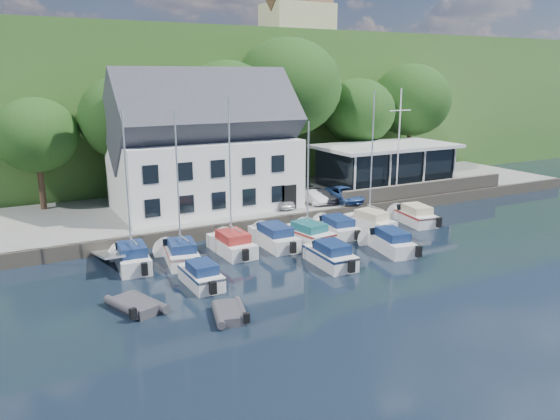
{
  "coord_description": "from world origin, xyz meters",
  "views": [
    {
      "loc": [
        -22.25,
        -24.5,
        11.5
      ],
      "look_at": [
        -4.2,
        9.0,
        2.04
      ],
      "focal_mm": 35.0,
      "sensor_mm": 36.0,
      "label": 1
    }
  ],
  "objects_px": {
    "flagpole": "(399,143)",
    "boat_r1_2": "(230,185)",
    "boat_r1_6": "(371,169)",
    "dinghy_1": "(229,311)",
    "car_silver": "(277,200)",
    "car_white": "(313,197)",
    "boat_r1_3": "(273,235)",
    "dinghy_0": "(136,303)",
    "boat_r1_4": "(308,180)",
    "club_pavilion": "(385,166)",
    "car_blue": "(344,194)",
    "boat_r1_7": "(414,214)",
    "boat_r2_3": "(390,240)",
    "boat_r1_0": "(127,192)",
    "car_dgrey": "(320,196)",
    "boat_r1_5": "(336,225)",
    "boat_r1_1": "(178,193)",
    "boat_r2_2": "(330,253)",
    "boat_r2_0": "(201,273)",
    "harbor_building": "(205,154)"
  },
  "relations": [
    {
      "from": "car_silver",
      "to": "dinghy_0",
      "type": "distance_m",
      "value": 19.2
    },
    {
      "from": "boat_r1_5",
      "to": "boat_r1_6",
      "type": "relative_size",
      "value": 0.66
    },
    {
      "from": "boat_r1_0",
      "to": "dinghy_1",
      "type": "relative_size",
      "value": 3.45
    },
    {
      "from": "car_blue",
      "to": "boat_r1_7",
      "type": "height_order",
      "value": "car_blue"
    },
    {
      "from": "club_pavilion",
      "to": "boat_r1_4",
      "type": "distance_m",
      "value": 16.6
    },
    {
      "from": "harbor_building",
      "to": "boat_r1_7",
      "type": "height_order",
      "value": "harbor_building"
    },
    {
      "from": "boat_r1_7",
      "to": "car_white",
      "type": "bearing_deg",
      "value": 143.08
    },
    {
      "from": "car_silver",
      "to": "boat_r1_6",
      "type": "relative_size",
      "value": 0.37
    },
    {
      "from": "dinghy_0",
      "to": "club_pavilion",
      "type": "bearing_deg",
      "value": 8.32
    },
    {
      "from": "car_silver",
      "to": "car_dgrey",
      "type": "bearing_deg",
      "value": -7.59
    },
    {
      "from": "car_dgrey",
      "to": "car_silver",
      "type": "bearing_deg",
      "value": 169.64
    },
    {
      "from": "flagpole",
      "to": "boat_r1_2",
      "type": "height_order",
      "value": "flagpole"
    },
    {
      "from": "boat_r1_3",
      "to": "boat_r1_6",
      "type": "distance_m",
      "value": 9.13
    },
    {
      "from": "club_pavilion",
      "to": "dinghy_1",
      "type": "height_order",
      "value": "club_pavilion"
    },
    {
      "from": "club_pavilion",
      "to": "car_blue",
      "type": "distance_m",
      "value": 7.76
    },
    {
      "from": "car_silver",
      "to": "boat_r2_0",
      "type": "distance_m",
      "value": 15.15
    },
    {
      "from": "boat_r1_2",
      "to": "car_silver",
      "type": "bearing_deg",
      "value": 41.33
    },
    {
      "from": "boat_r1_5",
      "to": "car_white",
      "type": "bearing_deg",
      "value": 80.95
    },
    {
      "from": "dinghy_1",
      "to": "boat_r1_2",
      "type": "bearing_deg",
      "value": 80.77
    },
    {
      "from": "boat_r1_1",
      "to": "boat_r2_2",
      "type": "relative_size",
      "value": 1.59
    },
    {
      "from": "boat_r1_6",
      "to": "boat_r2_2",
      "type": "height_order",
      "value": "boat_r1_6"
    },
    {
      "from": "car_blue",
      "to": "boat_r1_7",
      "type": "bearing_deg",
      "value": -56.19
    },
    {
      "from": "boat_r1_0",
      "to": "boat_r2_3",
      "type": "distance_m",
      "value": 17.23
    },
    {
      "from": "boat_r1_3",
      "to": "boat_r1_5",
      "type": "height_order",
      "value": "boat_r1_3"
    },
    {
      "from": "car_silver",
      "to": "dinghy_1",
      "type": "relative_size",
      "value": 1.27
    },
    {
      "from": "boat_r1_6",
      "to": "dinghy_1",
      "type": "height_order",
      "value": "boat_r1_6"
    },
    {
      "from": "club_pavilion",
      "to": "boat_r1_2",
      "type": "height_order",
      "value": "boat_r1_2"
    },
    {
      "from": "car_white",
      "to": "dinghy_0",
      "type": "bearing_deg",
      "value": -147.72
    },
    {
      "from": "boat_r1_7",
      "to": "boat_r1_4",
      "type": "bearing_deg",
      "value": -169.01
    },
    {
      "from": "boat_r1_6",
      "to": "dinghy_0",
      "type": "xyz_separation_m",
      "value": [
        -19.25,
        -6.2,
        -4.36
      ]
    },
    {
      "from": "boat_r1_4",
      "to": "dinghy_0",
      "type": "bearing_deg",
      "value": -166.07
    },
    {
      "from": "car_silver",
      "to": "car_white",
      "type": "distance_m",
      "value": 3.27
    },
    {
      "from": "car_silver",
      "to": "boat_r1_5",
      "type": "relative_size",
      "value": 0.57
    },
    {
      "from": "car_white",
      "to": "boat_r2_2",
      "type": "bearing_deg",
      "value": -118.62
    },
    {
      "from": "boat_r1_4",
      "to": "boat_r1_5",
      "type": "relative_size",
      "value": 1.43
    },
    {
      "from": "harbor_building",
      "to": "car_silver",
      "type": "bearing_deg",
      "value": -29.25
    },
    {
      "from": "boat_r2_0",
      "to": "dinghy_0",
      "type": "distance_m",
      "value": 4.34
    },
    {
      "from": "car_dgrey",
      "to": "boat_r1_7",
      "type": "xyz_separation_m",
      "value": [
        4.98,
        -6.16,
        -0.8
      ]
    },
    {
      "from": "boat_r1_0",
      "to": "boat_r2_0",
      "type": "bearing_deg",
      "value": -55.3
    },
    {
      "from": "boat_r1_3",
      "to": "car_white",
      "type": "bearing_deg",
      "value": 42.78
    },
    {
      "from": "car_silver",
      "to": "boat_r1_7",
      "type": "relative_size",
      "value": 0.57
    },
    {
      "from": "boat_r1_2",
      "to": "dinghy_1",
      "type": "height_order",
      "value": "boat_r1_2"
    },
    {
      "from": "car_silver",
      "to": "boat_r1_1",
      "type": "distance_m",
      "value": 12.55
    },
    {
      "from": "boat_r1_0",
      "to": "boat_r2_2",
      "type": "xyz_separation_m",
      "value": [
        10.95,
        -5.33,
        -4.0
      ]
    },
    {
      "from": "car_dgrey",
      "to": "boat_r1_6",
      "type": "bearing_deg",
      "value": -93.15
    },
    {
      "from": "boat_r2_3",
      "to": "boat_r1_0",
      "type": "bearing_deg",
      "value": 172.88
    },
    {
      "from": "boat_r2_2",
      "to": "boat_r1_7",
      "type": "bearing_deg",
      "value": 26.45
    },
    {
      "from": "boat_r1_2",
      "to": "car_dgrey",
      "type": "bearing_deg",
      "value": 28.23
    },
    {
      "from": "flagpole",
      "to": "boat_r1_2",
      "type": "xyz_separation_m",
      "value": [
        -18.07,
        -4.98,
        -1.11
      ]
    },
    {
      "from": "boat_r1_3",
      "to": "car_silver",
      "type": "bearing_deg",
      "value": 61.37
    }
  ]
}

